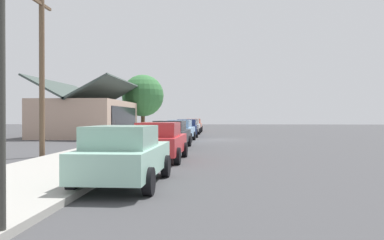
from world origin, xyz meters
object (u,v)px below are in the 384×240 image
car_charcoal (171,134)px  car_navy (187,128)px  car_skyblue (181,130)px  fire_hydrant_red (165,134)px  car_seafoam (125,155)px  car_coral (194,125)px  car_cherry (160,141)px  shade_tree (143,96)px  utility_pole_wooden (42,70)px  traffic_light_main (71,1)px  car_silver (191,126)px

car_charcoal → car_navy: 12.41m
car_skyblue → fire_hydrant_red: size_ratio=6.32×
car_seafoam → car_coral: same height
car_cherry → car_navy: bearing=2.1°
car_charcoal → shade_tree: bearing=17.3°
car_cherry → utility_pole_wooden: (1.12, 5.53, 3.11)m
shade_tree → traffic_light_main: bearing=-171.0°
car_charcoal → traffic_light_main: bearing=-176.3°
car_seafoam → car_charcoal: 11.73m
car_silver → traffic_light_main: traffic_light_main is taller
car_charcoal → fire_hydrant_red: bearing=12.1°
car_coral → shade_tree: shade_tree is taller
car_charcoal → car_silver: 18.34m
car_cherry → car_coral: bearing=1.7°
shade_tree → utility_pole_wooden: (-25.56, -0.16, -0.26)m
car_charcoal → car_navy: (12.41, -0.05, 0.00)m
shade_tree → fire_hydrant_red: size_ratio=9.24×
car_skyblue → car_cherry: bearing=-176.2°
car_seafoam → shade_tree: (32.32, 5.54, 3.38)m
car_navy → fire_hydrant_red: size_ratio=6.70×
car_navy → car_skyblue: bearing=177.2°
car_skyblue → utility_pole_wooden: 12.87m
car_seafoam → utility_pole_wooden: utility_pole_wooden is taller
car_skyblue → traffic_light_main: 22.76m
car_navy → car_coral: size_ratio=0.98×
car_skyblue → utility_pole_wooden: size_ratio=0.60×
car_skyblue → car_coral: size_ratio=0.93×
car_charcoal → car_skyblue: size_ratio=1.06×
shade_tree → utility_pole_wooden: size_ratio=0.87×
car_cherry → utility_pole_wooden: bearing=80.1°
car_navy → utility_pole_wooden: 18.45m
car_coral → car_cherry: bearing=179.7°
car_silver → shade_tree: 6.88m
car_charcoal → car_coral: 24.53m
car_cherry → utility_pole_wooden: 6.45m
car_charcoal → shade_tree: shade_tree is taller
car_skyblue → fire_hydrant_red: (1.39, 1.32, -0.32)m
car_charcoal → utility_pole_wooden: (-4.97, 5.31, 3.11)m
car_cherry → utility_pole_wooden: utility_pole_wooden is taller
car_charcoal → shade_tree: (20.59, 5.47, 3.38)m
car_seafoam → shade_tree: 32.96m
car_seafoam → car_coral: 36.25m
car_silver → fire_hydrant_red: (-10.62, 1.39, -0.32)m
car_seafoam → car_silver: 30.06m
fire_hydrant_red → car_skyblue: bearing=-136.4°
car_navy → car_silver: 5.92m
car_seafoam → car_charcoal: (11.73, 0.07, 0.00)m
car_skyblue → shade_tree: (14.26, 5.48, 3.38)m
car_seafoam → shade_tree: shade_tree is taller
car_seafoam → fire_hydrant_red: (19.44, 1.37, -0.32)m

